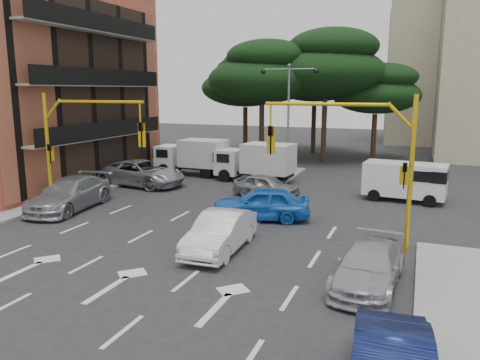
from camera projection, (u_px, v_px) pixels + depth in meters
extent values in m
plane|color=#28282B|center=(182.00, 242.00, 19.21)|extent=(120.00, 120.00, 0.00)
cube|color=gray|center=(287.00, 175.00, 33.84)|extent=(1.40, 6.00, 0.15)
cube|color=#A34233|center=(1.00, 84.00, 31.68)|extent=(15.00, 16.00, 13.00)
cube|color=black|center=(92.00, 92.00, 29.09)|extent=(0.12, 14.72, 11.20)
cube|color=black|center=(439.00, 64.00, 43.35)|extent=(0.12, 11.04, 16.20)
cube|color=tan|center=(465.00, 73.00, 53.34)|extent=(16.00, 12.00, 16.00)
cube|color=black|center=(390.00, 78.00, 56.30)|extent=(0.12, 11.04, 14.20)
cylinder|color=#382616|center=(262.00, 133.00, 40.29)|extent=(0.44, 0.44, 4.95)
ellipsoid|color=black|center=(262.00, 80.00, 39.44)|extent=(9.15, 9.15, 3.87)
ellipsoid|color=black|center=(268.00, 57.00, 38.51)|extent=(6.86, 6.86, 2.86)
ellipsoid|color=black|center=(258.00, 64.00, 39.65)|extent=(6.07, 6.07, 2.64)
cylinder|color=#382616|center=(324.00, 130.00, 40.31)|extent=(0.44, 0.44, 5.40)
ellipsoid|color=black|center=(326.00, 73.00, 39.38)|extent=(9.98, 9.98, 4.22)
ellipsoid|color=black|center=(333.00, 47.00, 38.41)|extent=(7.49, 7.49, 3.12)
ellipsoid|color=black|center=(321.00, 55.00, 39.56)|extent=(6.62, 6.62, 2.88)
cylinder|color=#382616|center=(245.00, 131.00, 45.06)|extent=(0.44, 0.44, 4.50)
ellipsoid|color=black|center=(245.00, 88.00, 44.29)|extent=(8.32, 8.32, 3.52)
ellipsoid|color=black|center=(250.00, 69.00, 43.39)|extent=(6.24, 6.24, 2.60)
ellipsoid|color=black|center=(242.00, 75.00, 44.51)|extent=(5.52, 5.52, 2.40)
cylinder|color=#382616|center=(374.00, 138.00, 40.84)|extent=(0.44, 0.44, 4.05)
ellipsoid|color=black|center=(376.00, 95.00, 40.15)|extent=(7.49, 7.49, 3.17)
ellipsoid|color=black|center=(384.00, 77.00, 39.28)|extent=(5.62, 5.62, 2.34)
ellipsoid|color=black|center=(371.00, 82.00, 40.40)|extent=(4.97, 4.97, 2.16)
cylinder|color=#382616|center=(313.00, 128.00, 45.63)|extent=(0.44, 0.44, 4.95)
ellipsoid|color=black|center=(315.00, 81.00, 44.79)|extent=(9.15, 9.15, 3.87)
ellipsoid|color=black|center=(321.00, 61.00, 43.85)|extent=(6.86, 6.86, 2.86)
ellipsoid|color=black|center=(311.00, 67.00, 44.99)|extent=(6.07, 6.07, 2.64)
cylinder|color=gold|center=(411.00, 176.00, 17.42)|extent=(0.18, 0.18, 6.00)
cylinder|color=gold|center=(399.00, 115.00, 17.18)|extent=(0.95, 0.14, 0.95)
cylinder|color=gold|center=(325.00, 104.00, 18.09)|extent=(4.80, 0.14, 0.14)
cylinder|color=gold|center=(271.00, 115.00, 18.96)|extent=(0.08, 0.08, 0.90)
imported|color=black|center=(270.00, 141.00, 19.16)|extent=(0.20, 0.24, 1.20)
cube|color=gold|center=(271.00, 140.00, 19.23)|extent=(0.36, 0.06, 1.10)
imported|color=black|center=(404.00, 176.00, 17.36)|extent=(0.16, 0.20, 1.00)
cube|color=gold|center=(404.00, 176.00, 17.45)|extent=(0.35, 0.08, 0.70)
cylinder|color=gold|center=(48.00, 153.00, 23.52)|extent=(0.18, 0.18, 6.00)
cylinder|color=gold|center=(54.00, 108.00, 22.90)|extent=(0.95, 0.14, 0.95)
cylinder|color=gold|center=(99.00, 102.00, 21.85)|extent=(4.80, 0.14, 0.14)
cylinder|color=gold|center=(140.00, 112.00, 21.16)|extent=(0.08, 0.08, 0.90)
imported|color=black|center=(141.00, 135.00, 21.36)|extent=(0.20, 0.24, 1.20)
cube|color=gold|center=(142.00, 135.00, 21.43)|extent=(0.36, 0.06, 1.10)
imported|color=black|center=(50.00, 154.00, 23.31)|extent=(0.16, 0.20, 1.00)
cube|color=gold|center=(51.00, 154.00, 23.40)|extent=(0.35, 0.08, 0.70)
cylinder|color=slate|center=(288.00, 122.00, 33.11)|extent=(0.16, 0.16, 7.50)
cylinder|color=slate|center=(277.00, 69.00, 32.73)|extent=(1.80, 0.10, 0.10)
sphere|color=black|center=(263.00, 72.00, 33.12)|extent=(0.36, 0.36, 0.36)
cylinder|color=slate|center=(302.00, 69.00, 32.10)|extent=(1.80, 0.10, 0.10)
sphere|color=black|center=(316.00, 71.00, 31.77)|extent=(0.36, 0.36, 0.36)
sphere|color=slate|center=(289.00, 65.00, 32.37)|extent=(0.24, 0.24, 0.24)
imported|color=silver|center=(220.00, 232.00, 18.01)|extent=(1.74, 4.60, 1.50)
imported|color=blue|center=(261.00, 203.00, 22.38)|extent=(4.99, 3.06, 1.59)
imported|color=#9A9CA1|center=(69.00, 194.00, 24.29)|extent=(3.02, 5.92, 1.65)
imported|color=#9A9BA1|center=(141.00, 173.00, 30.35)|extent=(6.23, 3.43, 1.65)
imported|color=gray|center=(266.00, 186.00, 27.08)|extent=(4.14, 2.23, 1.34)
imported|color=#AAADB3|center=(369.00, 266.00, 14.79)|extent=(2.17, 4.72, 1.34)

